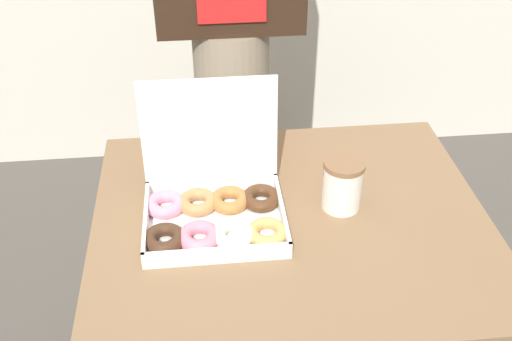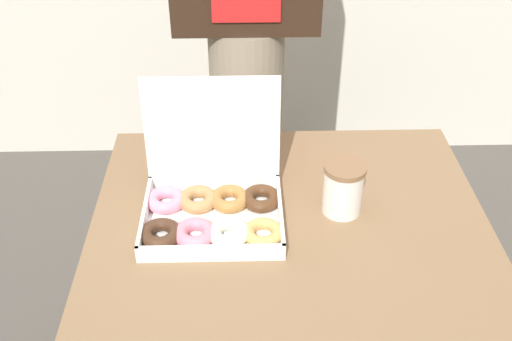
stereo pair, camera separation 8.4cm
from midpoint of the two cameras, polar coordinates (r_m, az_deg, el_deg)
table at (r=1.64m, az=4.31°, el=-15.09°), size 0.89×0.75×0.78m
donut_box at (r=1.33m, az=-2.40°, el=-3.16°), size 0.34×0.27×0.29m
coffee_cup at (r=1.36m, az=10.07°, el=-1.71°), size 0.09×0.09×0.12m
person_customer at (r=1.81m, az=0.42°, el=13.09°), size 0.42×0.23×1.79m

